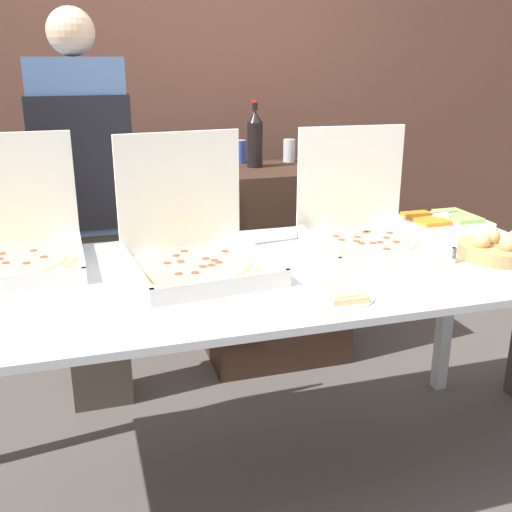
# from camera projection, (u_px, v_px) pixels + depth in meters

# --- Properties ---
(ground_plane) EXTENTS (16.00, 16.00, 0.00)m
(ground_plane) POSITION_uv_depth(u_px,v_px,m) (256.00, 484.00, 2.40)
(ground_plane) COLOR #514C47
(brick_wall_behind) EXTENTS (10.00, 0.06, 2.80)m
(brick_wall_behind) POSITION_uv_depth(u_px,v_px,m) (172.00, 98.00, 3.50)
(brick_wall_behind) COLOR brown
(brick_wall_behind) RESTS_ON ground_plane
(buffet_table) EXTENTS (2.34, 0.99, 0.91)m
(buffet_table) POSITION_uv_depth(u_px,v_px,m) (256.00, 295.00, 2.14)
(buffet_table) COLOR silver
(buffet_table) RESTS_ON ground_plane
(pizza_box_near_right) EXTENTS (0.51, 0.52, 0.46)m
(pizza_box_near_right) POSITION_uv_depth(u_px,v_px,m) (195.00, 247.00, 2.09)
(pizza_box_near_right) COLOR silver
(pizza_box_near_right) RESTS_ON buffet_table
(pizza_box_far_left) EXTENTS (0.47, 0.49, 0.45)m
(pizza_box_far_left) POSITION_uv_depth(u_px,v_px,m) (366.00, 226.00, 2.35)
(pizza_box_far_left) COLOR silver
(pizza_box_far_left) RESTS_ON buffet_table
(pizza_box_far_right) EXTENTS (0.47, 0.48, 0.45)m
(pizza_box_far_right) POSITION_uv_depth(u_px,v_px,m) (15.00, 244.00, 2.13)
(pizza_box_far_right) COLOR silver
(pizza_box_far_right) RESTS_ON buffet_table
(paper_plate_front_left) EXTENTS (0.21, 0.21, 0.03)m
(paper_plate_front_left) POSITION_uv_depth(u_px,v_px,m) (341.00, 293.00, 1.86)
(paper_plate_front_left) COLOR white
(paper_plate_front_left) RESTS_ON buffet_table
(veggie_tray) EXTENTS (0.36, 0.28, 0.05)m
(veggie_tray) POSITION_uv_depth(u_px,v_px,m) (441.00, 221.00, 2.65)
(veggie_tray) COLOR white
(veggie_tray) RESTS_ON buffet_table
(bread_basket) EXTENTS (0.29, 0.29, 0.10)m
(bread_basket) POSITION_uv_depth(u_px,v_px,m) (498.00, 249.00, 2.22)
(bread_basket) COLOR tan
(bread_basket) RESTS_ON buffet_table
(sideboard_podium) EXTENTS (0.75, 0.50, 1.08)m
(sideboard_podium) POSITION_uv_depth(u_px,v_px,m) (275.00, 265.00, 3.30)
(sideboard_podium) COLOR #382319
(sideboard_podium) RESTS_ON ground_plane
(soda_bottle) EXTENTS (0.08, 0.08, 0.34)m
(soda_bottle) POSITION_uv_depth(u_px,v_px,m) (255.00, 138.00, 3.11)
(soda_bottle) COLOR black
(soda_bottle) RESTS_ON sideboard_podium
(soda_can_silver) EXTENTS (0.07, 0.07, 0.12)m
(soda_can_silver) POSITION_uv_depth(u_px,v_px,m) (289.00, 150.00, 3.30)
(soda_can_silver) COLOR silver
(soda_can_silver) RESTS_ON sideboard_podium
(soda_can_colored) EXTENTS (0.07, 0.07, 0.12)m
(soda_can_colored) POSITION_uv_depth(u_px,v_px,m) (240.00, 152.00, 3.26)
(soda_can_colored) COLOR #334CB2
(soda_can_colored) RESTS_ON sideboard_podium
(person_server_vest) EXTENTS (0.42, 0.24, 1.83)m
(person_server_vest) POSITION_uv_depth(u_px,v_px,m) (86.00, 197.00, 2.68)
(person_server_vest) COLOR #473D33
(person_server_vest) RESTS_ON ground_plane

